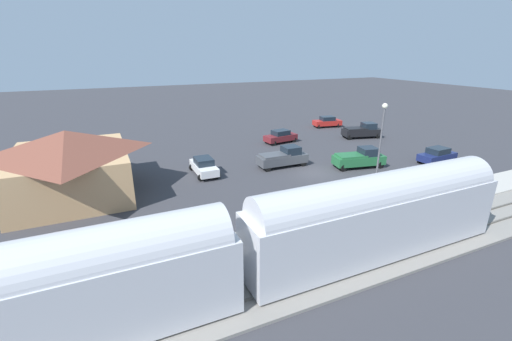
# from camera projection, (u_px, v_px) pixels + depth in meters

# --- Properties ---
(ground_plane) EXTENTS (200.00, 200.00, 0.00)m
(ground_plane) POSITION_uv_depth(u_px,v_px,m) (314.00, 173.00, 34.90)
(ground_plane) COLOR #38383D
(railway_track) EXTENTS (4.80, 70.00, 0.30)m
(railway_track) POSITION_uv_depth(u_px,v_px,m) (432.00, 235.00, 22.88)
(railway_track) COLOR gray
(railway_track) RESTS_ON ground
(platform) EXTENTS (3.20, 46.00, 0.30)m
(platform) POSITION_uv_depth(u_px,v_px,m) (387.00, 211.00, 26.28)
(platform) COLOR #B7B2A8
(platform) RESTS_ON ground
(station_building) EXTENTS (11.54, 9.68, 5.67)m
(station_building) POSITION_uv_depth(u_px,v_px,m) (70.00, 162.00, 28.68)
(station_building) COLOR tan
(station_building) RESTS_ON ground
(pedestrian_on_platform) EXTENTS (0.36, 0.36, 1.71)m
(pedestrian_on_platform) POSITION_uv_depth(u_px,v_px,m) (367.00, 205.00, 24.56)
(pedestrian_on_platform) COLOR brown
(pedestrian_on_platform) RESTS_ON platform
(pedestrian_waiting_far) EXTENTS (0.36, 0.36, 1.71)m
(pedestrian_waiting_far) POSITION_uv_depth(u_px,v_px,m) (305.00, 212.00, 23.60)
(pedestrian_waiting_far) COLOR brown
(pedestrian_waiting_far) RESTS_ON platform
(sedan_white) EXTENTS (4.51, 2.30, 1.74)m
(sedan_white) POSITION_uv_depth(u_px,v_px,m) (204.00, 166.00, 34.17)
(sedan_white) COLOR white
(sedan_white) RESTS_ON ground
(sedan_red) EXTENTS (2.61, 4.76, 1.74)m
(sedan_red) POSITION_uv_depth(u_px,v_px,m) (327.00, 122.00, 55.54)
(sedan_red) COLOR red
(sedan_red) RESTS_ON ground
(sedan_maroon) EXTENTS (2.46, 4.71, 1.74)m
(sedan_maroon) POSITION_uv_depth(u_px,v_px,m) (281.00, 136.00, 46.00)
(sedan_maroon) COLOR maroon
(sedan_maroon) RESTS_ON ground
(pickup_green) EXTENTS (2.98, 5.68, 2.14)m
(pickup_green) POSITION_uv_depth(u_px,v_px,m) (360.00, 158.00, 36.24)
(pickup_green) COLOR #236638
(pickup_green) RESTS_ON ground
(pickup_charcoal) EXTENTS (2.01, 5.42, 2.14)m
(pickup_charcoal) POSITION_uv_depth(u_px,v_px,m) (283.00, 157.00, 36.53)
(pickup_charcoal) COLOR #47494F
(pickup_charcoal) RESTS_ON ground
(sedan_navy) EXTENTS (2.10, 4.60, 1.74)m
(sedan_navy) POSITION_uv_depth(u_px,v_px,m) (437.00, 155.00, 37.72)
(sedan_navy) COLOR navy
(sedan_navy) RESTS_ON ground
(pickup_black) EXTENTS (3.17, 5.71, 2.14)m
(pickup_black) POSITION_uv_depth(u_px,v_px,m) (362.00, 131.00, 48.61)
(pickup_black) COLOR black
(pickup_black) RESTS_ON ground
(light_pole_near_platform) EXTENTS (0.44, 0.44, 7.96)m
(light_pole_near_platform) POSITION_uv_depth(u_px,v_px,m) (381.00, 140.00, 27.57)
(light_pole_near_platform) COLOR #515156
(light_pole_near_platform) RESTS_ON ground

